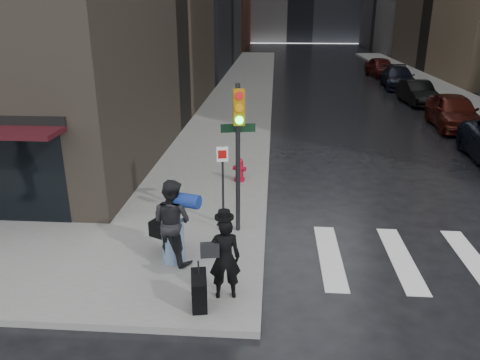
% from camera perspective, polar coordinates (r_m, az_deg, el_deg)
% --- Properties ---
extents(ground, '(140.00, 140.00, 0.00)m').
position_cam_1_polar(ground, '(10.34, -8.51, -11.17)').
color(ground, black).
rests_on(ground, ground).
extents(sidewalk_left, '(4.00, 50.00, 0.15)m').
position_cam_1_polar(sidewalk_left, '(36.04, 0.78, 11.78)').
color(sidewalk_left, slate).
rests_on(sidewalk_left, ground).
extents(sidewalk_right, '(3.00, 50.00, 0.15)m').
position_cam_1_polar(sidewalk_right, '(37.73, 22.10, 10.72)').
color(sidewalk_right, slate).
rests_on(sidewalk_right, ground).
extents(man_overcoat, '(0.94, 1.05, 1.82)m').
position_cam_1_polar(man_overcoat, '(8.78, -2.52, -10.14)').
color(man_overcoat, black).
rests_on(man_overcoat, ground).
extents(man_jeans, '(1.28, 1.15, 1.88)m').
position_cam_1_polar(man_jeans, '(10.07, -8.26, -4.98)').
color(man_jeans, black).
rests_on(man_jeans, ground).
extents(traffic_light, '(0.89, 0.50, 3.62)m').
position_cam_1_polar(traffic_light, '(10.82, -0.38, 4.89)').
color(traffic_light, black).
rests_on(traffic_light, ground).
extents(fire_hydrant, '(0.44, 0.33, 0.76)m').
position_cam_1_polar(fire_hydrant, '(14.87, -0.07, 1.14)').
color(fire_hydrant, maroon).
rests_on(fire_hydrant, ground).
extents(parked_car_1, '(2.23, 4.80, 1.59)m').
position_cam_1_polar(parked_car_1, '(24.38, 24.56, 7.63)').
color(parked_car_1, '#42130D').
rests_on(parked_car_1, ground).
extents(parked_car_2, '(1.63, 4.16, 1.35)m').
position_cam_1_polar(parked_car_2, '(29.97, 20.79, 9.94)').
color(parked_car_2, black).
rests_on(parked_car_2, ground).
extents(parked_car_3, '(2.42, 5.17, 1.46)m').
position_cam_1_polar(parked_car_3, '(35.74, 18.71, 11.74)').
color(parked_car_3, black).
rests_on(parked_car_3, ground).
extents(parked_car_4, '(2.21, 4.66, 1.54)m').
position_cam_1_polar(parked_car_4, '(41.50, 16.79, 13.04)').
color(parked_car_4, '#3D0E0C').
rests_on(parked_car_4, ground).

